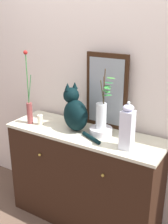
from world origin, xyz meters
name	(u,v)px	position (x,y,z in m)	size (l,w,h in m)	color
ground_plane	(84,218)	(0.00, 0.00, 0.00)	(6.00, 6.00, 0.00)	brown
wall_back	(102,80)	(0.00, 0.30, 1.30)	(4.40, 0.08, 2.60)	silver
sideboard	(84,178)	(0.00, 0.00, 0.45)	(1.39, 0.47, 0.91)	black
mirror_leaning	(107,91)	(0.10, 0.20, 1.23)	(0.38, 0.03, 0.65)	black
cat_sitting	(75,112)	(-0.09, 0.00, 1.07)	(0.47, 0.30, 0.41)	black
vase_slim_green	(29,107)	(-0.52, -0.09, 1.06)	(0.07, 0.05, 0.66)	brown
bowl_porcelain	(101,131)	(0.15, 0.03, 0.94)	(0.19, 0.19, 0.06)	white
vase_glass_clear	(102,113)	(0.15, 0.03, 1.10)	(0.14, 0.14, 0.50)	silver
jar_lidded_porcelain	(127,127)	(0.43, -0.09, 1.08)	(0.09, 0.09, 0.37)	silver
candle_pillar	(40,120)	(-0.42, -0.07, 0.95)	(0.05, 0.05, 0.10)	beige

